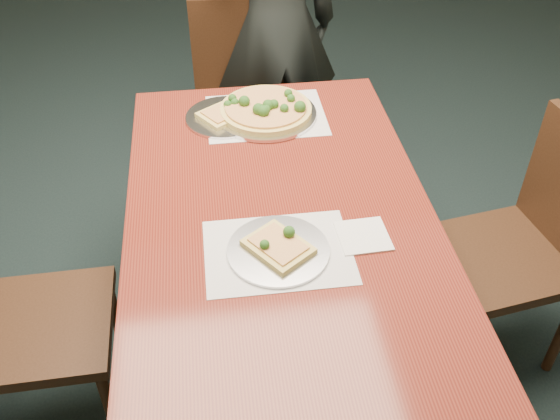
{
  "coord_description": "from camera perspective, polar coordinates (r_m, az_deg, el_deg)",
  "views": [
    {
      "loc": [
        -0.12,
        -1.64,
        1.93
      ],
      "look_at": [
        0.06,
        -0.25,
        0.75
      ],
      "focal_mm": 40.0,
      "sensor_mm": 36.0,
      "label": 1
    }
  ],
  "objects": [
    {
      "name": "ground",
      "position": [
        2.53,
        -2.2,
        -9.51
      ],
      "size": [
        8.0,
        8.0,
        0.0
      ],
      "primitive_type": "plane",
      "color": "black",
      "rests_on": "ground"
    },
    {
      "name": "dining_table",
      "position": [
        1.89,
        0.0,
        -2.13
      ],
      "size": [
        0.9,
        1.5,
        0.75
      ],
      "color": "#581911",
      "rests_on": "ground"
    },
    {
      "name": "chair_far",
      "position": [
        2.88,
        -3.74,
        10.58
      ],
      "size": [
        0.46,
        0.46,
        0.91
      ],
      "rotation": [
        0.0,
        0.0,
        -0.11
      ],
      "color": "black",
      "rests_on": "ground"
    },
    {
      "name": "chair_left",
      "position": [
        2.02,
        -23.61,
        -8.85
      ],
      "size": [
        0.43,
        0.43,
        0.91
      ],
      "rotation": [
        0.0,
        0.0,
        1.59
      ],
      "color": "black",
      "rests_on": "ground"
    },
    {
      "name": "chair_right",
      "position": [
        2.24,
        21.87,
        -2.43
      ],
      "size": [
        0.48,
        0.48,
        0.91
      ],
      "rotation": [
        0.0,
        0.0,
        -1.41
      ],
      "color": "black",
      "rests_on": "ground"
    },
    {
      "name": "diner",
      "position": [
        2.85,
        -0.37,
        16.53
      ],
      "size": [
        0.61,
        0.44,
        1.58
      ],
      "primitive_type": "imported",
      "rotation": [
        0.0,
        0.0,
        3.25
      ],
      "color": "black",
      "rests_on": "ground"
    },
    {
      "name": "placemat_main",
      "position": [
        2.26,
        -1.29,
        8.66
      ],
      "size": [
        0.42,
        0.32,
        0.0
      ],
      "primitive_type": "cube",
      "color": "white",
      "rests_on": "dining_table"
    },
    {
      "name": "placemat_near",
      "position": [
        1.7,
        -0.16,
        -3.84
      ],
      "size": [
        0.4,
        0.3,
        0.0
      ],
      "primitive_type": "cube",
      "color": "white",
      "rests_on": "dining_table"
    },
    {
      "name": "pizza_pan",
      "position": [
        2.24,
        -1.27,
        9.13
      ],
      "size": [
        0.36,
        0.36,
        0.07
      ],
      "color": "silver",
      "rests_on": "dining_table"
    },
    {
      "name": "slice_plate_near",
      "position": [
        1.69,
        -0.15,
        -3.51
      ],
      "size": [
        0.28,
        0.28,
        0.06
      ],
      "color": "silver",
      "rests_on": "dining_table"
    },
    {
      "name": "slice_plate_far",
      "position": [
        2.25,
        -5.03,
        8.64
      ],
      "size": [
        0.28,
        0.28,
        0.06
      ],
      "color": "silver",
      "rests_on": "dining_table"
    },
    {
      "name": "napkin",
      "position": [
        1.76,
        7.61,
        -2.37
      ],
      "size": [
        0.15,
        0.15,
        0.01
      ],
      "primitive_type": "cube",
      "rotation": [
        0.0,
        0.0,
        0.04
      ],
      "color": "white",
      "rests_on": "dining_table"
    }
  ]
}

